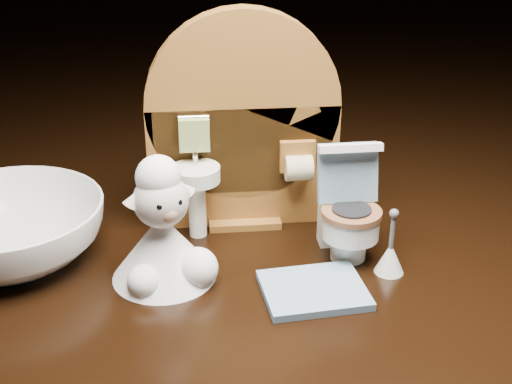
% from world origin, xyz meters
% --- Properties ---
extents(backdrop_panel, '(0.13, 0.05, 0.15)m').
position_xyz_m(backdrop_panel, '(-0.00, 0.06, 0.07)').
color(backdrop_panel, brown).
rests_on(backdrop_panel, ground).
extents(toy_toilet, '(0.04, 0.05, 0.08)m').
position_xyz_m(toy_toilet, '(0.06, 0.01, 0.03)').
color(toy_toilet, white).
rests_on(toy_toilet, ground).
extents(bath_mat, '(0.07, 0.06, 0.00)m').
position_xyz_m(bath_mat, '(0.03, -0.03, 0.00)').
color(bath_mat, '#6B8BA4').
rests_on(bath_mat, ground).
extents(toilet_brush, '(0.02, 0.02, 0.04)m').
position_xyz_m(toilet_brush, '(0.08, -0.01, 0.01)').
color(toilet_brush, white).
rests_on(toilet_brush, ground).
extents(plush_lamb, '(0.07, 0.06, 0.08)m').
position_xyz_m(plush_lamb, '(-0.05, -0.01, 0.03)').
color(plush_lamb, white).
rests_on(plush_lamb, ground).
extents(ceramic_bowl, '(0.14, 0.14, 0.04)m').
position_xyz_m(ceramic_bowl, '(-0.15, 0.03, 0.02)').
color(ceramic_bowl, white).
rests_on(ceramic_bowl, ground).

